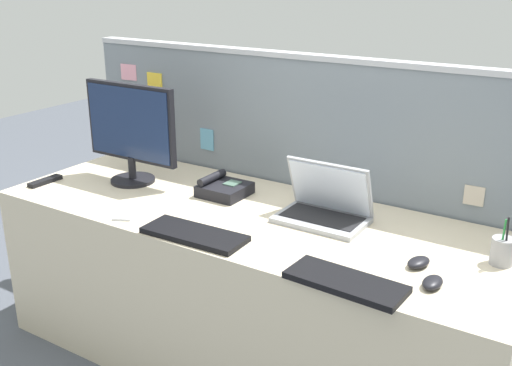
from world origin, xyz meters
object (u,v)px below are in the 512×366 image
pen_cup (502,251)px  desk_phone (223,188)px  computer_mouse_right_hand (419,262)px  tv_remote (45,181)px  cell_phone_silver_slab (126,214)px  laptop (325,205)px  keyboard_main (346,282)px  keyboard_spare (194,234)px  computer_mouse_left_hand (432,282)px  desktop_monitor (130,129)px

pen_cup → desk_phone: bearing=178.2°
computer_mouse_right_hand → tv_remote: bearing=-160.7°
cell_phone_silver_slab → tv_remote: tv_remote is taller
desk_phone → computer_mouse_right_hand: size_ratio=1.98×
laptop → pen_cup: bearing=-2.0°
pen_cup → keyboard_main: bearing=-132.7°
computer_mouse_right_hand → laptop: bearing=172.3°
keyboard_main → keyboard_spare: (-0.64, 0.03, 0.00)m
pen_cup → laptop: bearing=178.0°
computer_mouse_right_hand → computer_mouse_left_hand: 0.14m
desktop_monitor → keyboard_spare: bearing=-28.8°
laptop → keyboard_spare: laptop is taller
desktop_monitor → cell_phone_silver_slab: bearing=-51.3°
computer_mouse_left_hand → pen_cup: 0.32m
desk_phone → computer_mouse_left_hand: 1.09m
desk_phone → keyboard_spare: (0.17, -0.43, -0.02)m
keyboard_main → cell_phone_silver_slab: (-1.01, 0.05, -0.01)m
keyboard_main → computer_mouse_left_hand: (0.24, 0.14, 0.01)m
computer_mouse_left_hand → computer_mouse_right_hand: bearing=128.3°
laptop → tv_remote: bearing=-166.6°
laptop → keyboard_spare: 0.54m
desktop_monitor → computer_mouse_right_hand: desktop_monitor is taller
desk_phone → computer_mouse_right_hand: (0.96, -0.21, -0.01)m
pen_cup → computer_mouse_left_hand: bearing=-118.0°
computer_mouse_right_hand → cell_phone_silver_slab: computer_mouse_right_hand is taller
laptop → computer_mouse_left_hand: laptop is taller
pen_cup → cell_phone_silver_slab: bearing=-165.3°
desktop_monitor → pen_cup: desktop_monitor is taller
desk_phone → tv_remote: (-0.80, -0.33, -0.02)m
keyboard_spare → pen_cup: 1.10m
keyboard_main → tv_remote: bearing=178.3°
keyboard_spare → pen_cup: bearing=19.1°
computer_mouse_right_hand → computer_mouse_left_hand: same height
desk_phone → computer_mouse_right_hand: desk_phone is taller
desktop_monitor → desk_phone: 0.52m
keyboard_spare → cell_phone_silver_slab: 0.37m
computer_mouse_right_hand → cell_phone_silver_slab: (-1.17, -0.20, -0.01)m
computer_mouse_left_hand → cell_phone_silver_slab: bearing=-174.0°
desktop_monitor → computer_mouse_left_hand: 1.55m
laptop → keyboard_main: bearing=-56.3°
keyboard_main → computer_mouse_right_hand: (0.16, 0.25, 0.01)m
laptop → cell_phone_silver_slab: laptop is taller
desk_phone → tv_remote: size_ratio=1.17×
computer_mouse_left_hand → tv_remote: 1.85m
desktop_monitor → computer_mouse_left_hand: bearing=-9.1°
keyboard_spare → tv_remote: size_ratio=2.40×
desktop_monitor → computer_mouse_right_hand: bearing=-5.1°
keyboard_main → pen_cup: bearing=50.3°
pen_cup → computer_mouse_right_hand: bearing=-143.9°
laptop → computer_mouse_right_hand: (0.45, -0.19, -0.05)m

